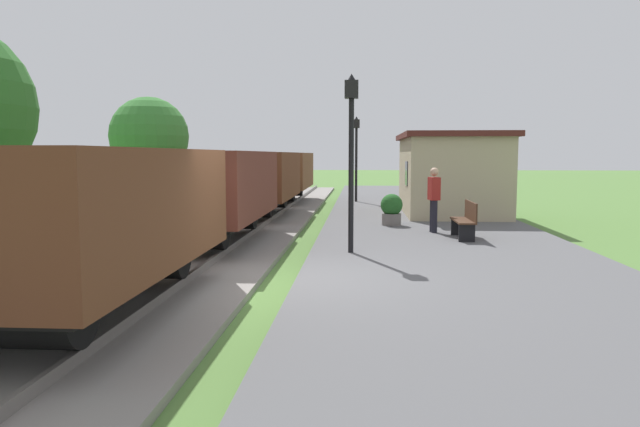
{
  "coord_description": "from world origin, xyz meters",
  "views": [
    {
      "loc": [
        1.27,
        -9.68,
        2.3
      ],
      "look_at": [
        0.45,
        2.32,
        1.11
      ],
      "focal_mm": 33.47,
      "sensor_mm": 36.0,
      "label": 1
    }
  ],
  "objects_px": {
    "bench_near_hut": "(466,219)",
    "tree_trackside_far": "(149,137)",
    "freight_train": "(238,185)",
    "lamp_post_near": "(351,130)",
    "bench_down_platform": "(420,191)",
    "station_hut": "(450,173)",
    "person_waiting": "(434,197)",
    "potted_planter": "(392,209)",
    "lamp_post_far": "(356,143)"
  },
  "relations": [
    {
      "from": "bench_near_hut",
      "to": "tree_trackside_far",
      "type": "bearing_deg",
      "value": 147.67
    },
    {
      "from": "bench_down_platform",
      "to": "lamp_post_far",
      "type": "relative_size",
      "value": 0.41
    },
    {
      "from": "person_waiting",
      "to": "potted_planter",
      "type": "height_order",
      "value": "person_waiting"
    },
    {
      "from": "person_waiting",
      "to": "potted_planter",
      "type": "relative_size",
      "value": 1.87
    },
    {
      "from": "potted_planter",
      "to": "lamp_post_near",
      "type": "height_order",
      "value": "lamp_post_near"
    },
    {
      "from": "bench_down_platform",
      "to": "lamp_post_near",
      "type": "height_order",
      "value": "lamp_post_near"
    },
    {
      "from": "station_hut",
      "to": "tree_trackside_far",
      "type": "xyz_separation_m",
      "value": [
        -10.76,
        0.02,
        1.3
      ]
    },
    {
      "from": "lamp_post_near",
      "to": "bench_near_hut",
      "type": "bearing_deg",
      "value": 39.62
    },
    {
      "from": "freight_train",
      "to": "tree_trackside_far",
      "type": "xyz_separation_m",
      "value": [
        -3.96,
        3.54,
        1.55
      ]
    },
    {
      "from": "potted_planter",
      "to": "person_waiting",
      "type": "bearing_deg",
      "value": -56.16
    },
    {
      "from": "station_hut",
      "to": "bench_near_hut",
      "type": "bearing_deg",
      "value": -94.95
    },
    {
      "from": "bench_near_hut",
      "to": "tree_trackside_far",
      "type": "distance_m",
      "value": 12.28
    },
    {
      "from": "bench_near_hut",
      "to": "tree_trackside_far",
      "type": "relative_size",
      "value": 0.34
    },
    {
      "from": "freight_train",
      "to": "tree_trackside_far",
      "type": "bearing_deg",
      "value": 138.23
    },
    {
      "from": "bench_down_platform",
      "to": "tree_trackside_far",
      "type": "xyz_separation_m",
      "value": [
        -10.2,
        -4.69,
        2.23
      ]
    },
    {
      "from": "potted_planter",
      "to": "lamp_post_far",
      "type": "bearing_deg",
      "value": 97.18
    },
    {
      "from": "freight_train",
      "to": "station_hut",
      "type": "height_order",
      "value": "station_hut"
    },
    {
      "from": "station_hut",
      "to": "lamp_post_far",
      "type": "distance_m",
      "value": 6.08
    },
    {
      "from": "bench_near_hut",
      "to": "bench_down_platform",
      "type": "relative_size",
      "value": 1.0
    },
    {
      "from": "freight_train",
      "to": "station_hut",
      "type": "bearing_deg",
      "value": 27.39
    },
    {
      "from": "person_waiting",
      "to": "tree_trackside_far",
      "type": "bearing_deg",
      "value": -40.35
    },
    {
      "from": "bench_down_platform",
      "to": "potted_planter",
      "type": "bearing_deg",
      "value": -101.12
    },
    {
      "from": "bench_down_platform",
      "to": "tree_trackside_far",
      "type": "height_order",
      "value": "tree_trackside_far"
    },
    {
      "from": "station_hut",
      "to": "lamp_post_near",
      "type": "bearing_deg",
      "value": -110.88
    },
    {
      "from": "bench_near_hut",
      "to": "lamp_post_far",
      "type": "distance_m",
      "value": 11.92
    },
    {
      "from": "bench_down_platform",
      "to": "lamp_post_near",
      "type": "distance_m",
      "value": 13.88
    },
    {
      "from": "person_waiting",
      "to": "tree_trackside_far",
      "type": "xyz_separation_m",
      "value": [
        -9.56,
        5.34,
        1.77
      ]
    },
    {
      "from": "bench_down_platform",
      "to": "tree_trackside_far",
      "type": "bearing_deg",
      "value": -155.32
    },
    {
      "from": "lamp_post_near",
      "to": "lamp_post_far",
      "type": "distance_m",
      "value": 13.7
    },
    {
      "from": "freight_train",
      "to": "person_waiting",
      "type": "distance_m",
      "value": 5.88
    },
    {
      "from": "bench_down_platform",
      "to": "person_waiting",
      "type": "height_order",
      "value": "person_waiting"
    },
    {
      "from": "tree_trackside_far",
      "to": "potted_planter",
      "type": "bearing_deg",
      "value": -24.09
    },
    {
      "from": "lamp_post_near",
      "to": "lamp_post_far",
      "type": "xyz_separation_m",
      "value": [
        0.0,
        13.7,
        0.0
      ]
    },
    {
      "from": "bench_down_platform",
      "to": "potted_planter",
      "type": "distance_m",
      "value": 8.67
    },
    {
      "from": "bench_near_hut",
      "to": "potted_planter",
      "type": "height_order",
      "value": "potted_planter"
    },
    {
      "from": "person_waiting",
      "to": "tree_trackside_far",
      "type": "distance_m",
      "value": 11.09
    },
    {
      "from": "freight_train",
      "to": "lamp_post_near",
      "type": "bearing_deg",
      "value": -56.4
    },
    {
      "from": "lamp_post_near",
      "to": "bench_down_platform",
      "type": "bearing_deg",
      "value": 78.34
    },
    {
      "from": "freight_train",
      "to": "potted_planter",
      "type": "bearing_deg",
      "value": -3.46
    },
    {
      "from": "bench_down_platform",
      "to": "person_waiting",
      "type": "bearing_deg",
      "value": -93.69
    },
    {
      "from": "person_waiting",
      "to": "potted_planter",
      "type": "bearing_deg",
      "value": -67.29
    },
    {
      "from": "station_hut",
      "to": "potted_planter",
      "type": "relative_size",
      "value": 6.33
    },
    {
      "from": "bench_near_hut",
      "to": "tree_trackside_far",
      "type": "xyz_separation_m",
      "value": [
        -10.2,
        6.46,
        2.23
      ]
    },
    {
      "from": "station_hut",
      "to": "bench_near_hut",
      "type": "xyz_separation_m",
      "value": [
        -0.56,
        -6.44,
        -0.93
      ]
    },
    {
      "from": "lamp_post_near",
      "to": "tree_trackside_far",
      "type": "height_order",
      "value": "tree_trackside_far"
    },
    {
      "from": "bench_down_platform",
      "to": "person_waiting",
      "type": "relative_size",
      "value": 0.88
    },
    {
      "from": "freight_train",
      "to": "station_hut",
      "type": "relative_size",
      "value": 4.48
    },
    {
      "from": "lamp_post_near",
      "to": "lamp_post_far",
      "type": "relative_size",
      "value": 1.0
    },
    {
      "from": "station_hut",
      "to": "lamp_post_near",
      "type": "xyz_separation_m",
      "value": [
        -3.33,
        -8.74,
        1.15
      ]
    },
    {
      "from": "lamp_post_far",
      "to": "tree_trackside_far",
      "type": "relative_size",
      "value": 0.85
    }
  ]
}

